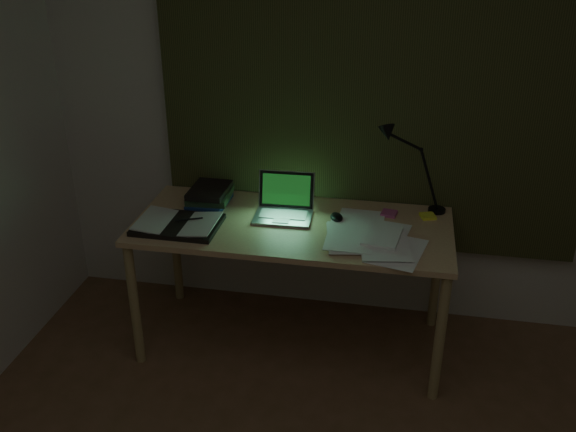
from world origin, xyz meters
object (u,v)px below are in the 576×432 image
desk (292,285)px  laptop (283,200)px  book_stack (210,195)px  open_textbook (178,224)px  desk_lamp (441,168)px  loose_papers (371,235)px

desk → laptop: 0.47m
book_stack → open_textbook: bearing=-103.9°
laptop → book_stack: 0.43m
book_stack → desk_lamp: desk_lamp is taller
open_textbook → loose_papers: bearing=4.9°
book_stack → desk_lamp: 1.21m
laptop → desk_lamp: desk_lamp is taller
open_textbook → book_stack: bearing=76.7°
laptop → loose_papers: (0.45, -0.12, -0.09)m
desk_lamp → book_stack: bearing=-171.8°
book_stack → desk_lamp: bearing=5.7°
loose_papers → desk_lamp: desk_lamp is taller
laptop → open_textbook: (-0.49, -0.19, -0.09)m
laptop → open_textbook: size_ratio=0.80×
desk_lamp → open_textbook: bearing=-159.2°
laptop → desk_lamp: 0.81m
desk → desk_lamp: desk_lamp is taller
laptop → desk_lamp: size_ratio=0.67×
open_textbook → book_stack: 0.31m
laptop → open_textbook: bearing=-160.8°
desk → book_stack: book_stack is taller
desk_lamp → laptop: bearing=-161.1°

